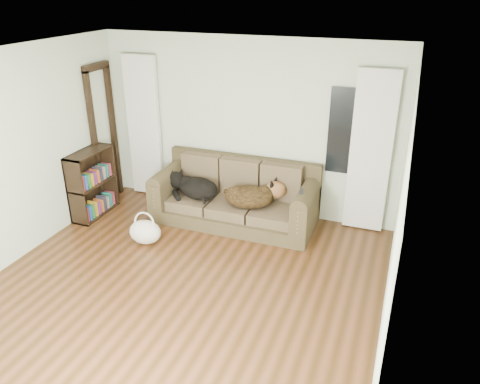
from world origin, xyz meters
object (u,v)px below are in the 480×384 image
(sofa, at_px, (234,194))
(tote_bag, at_px, (145,232))
(bookshelf, at_px, (92,184))
(dog_shepherd, at_px, (252,196))
(dog_black_lab, at_px, (196,188))

(sofa, distance_m, tote_bag, 1.38)
(sofa, xyz_separation_m, bookshelf, (-2.09, -0.49, 0.05))
(dog_shepherd, bearing_deg, dog_black_lab, -10.02)
(sofa, xyz_separation_m, dog_shepherd, (0.30, -0.07, 0.04))
(dog_black_lab, xyz_separation_m, bookshelf, (-1.50, -0.43, 0.02))
(dog_black_lab, relative_size, bookshelf, 0.67)
(sofa, distance_m, dog_shepherd, 0.31)
(dog_shepherd, height_order, bookshelf, bookshelf)
(dog_black_lab, xyz_separation_m, tote_bag, (-0.33, -0.92, -0.32))
(sofa, bearing_deg, tote_bag, -132.76)
(dog_black_lab, bearing_deg, sofa, 32.42)
(dog_black_lab, bearing_deg, tote_bag, -83.86)
(sofa, distance_m, dog_black_lab, 0.59)
(dog_black_lab, height_order, tote_bag, dog_black_lab)
(sofa, xyz_separation_m, tote_bag, (-0.92, -0.99, -0.29))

